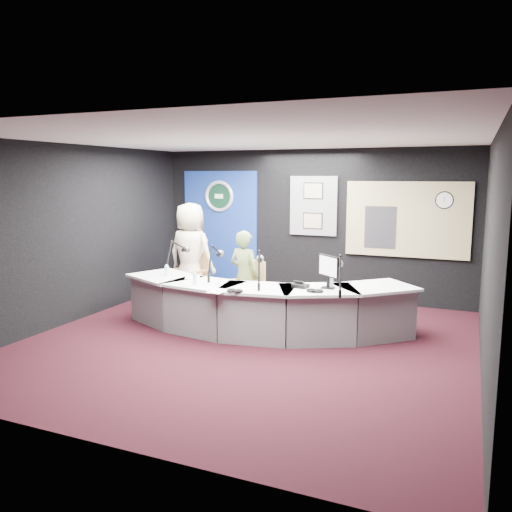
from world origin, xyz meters
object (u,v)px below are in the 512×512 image
at_px(person_man, 191,254).
at_px(armchair_right, 245,288).
at_px(broadcast_desk, 259,307).
at_px(armchair_left, 191,279).
at_px(person_woman, 244,276).

bearing_deg(person_man, armchair_right, 160.83).
relative_size(broadcast_desk, armchair_left, 4.83).
bearing_deg(person_woman, armchair_right, 11.54).
xyz_separation_m(armchair_right, person_man, (-1.31, 0.58, 0.39)).
bearing_deg(armchair_right, armchair_left, -177.37).
relative_size(armchair_right, person_woman, 0.72).
bearing_deg(person_woman, broadcast_desk, 144.75).
distance_m(broadcast_desk, person_woman, 0.74).
xyz_separation_m(armchair_left, person_man, (0.00, 0.00, 0.45)).
bearing_deg(armchair_right, person_man, -177.37).
bearing_deg(broadcast_desk, armchair_left, 149.21).
distance_m(armchair_right, person_woman, 0.20).
bearing_deg(armchair_right, broadcast_desk, -20.50).
bearing_deg(person_woman, person_man, -12.11).
bearing_deg(armchair_left, person_woman, -2.49).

